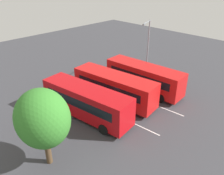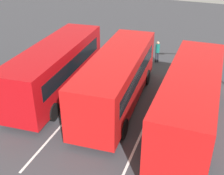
# 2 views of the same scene
# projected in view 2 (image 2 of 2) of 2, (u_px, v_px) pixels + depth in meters

# --- Properties ---
(ground_plane) EXTENTS (65.78, 65.78, 0.00)m
(ground_plane) POSITION_uv_depth(u_px,v_px,m) (115.00, 107.00, 16.84)
(ground_plane) COLOR #38383D
(bus_far_left) EXTENTS (9.68, 3.10, 3.11)m
(bus_far_left) POSITION_uv_depth(u_px,v_px,m) (191.00, 98.00, 14.39)
(bus_far_left) COLOR red
(bus_far_left) RESTS_ON ground
(bus_center_left) EXTENTS (9.77, 3.68, 3.11)m
(bus_center_left) POSITION_uv_depth(u_px,v_px,m) (118.00, 77.00, 16.49)
(bus_center_left) COLOR red
(bus_center_left) RESTS_ON ground
(bus_center_right) EXTENTS (9.78, 3.75, 3.11)m
(bus_center_right) POSITION_uv_depth(u_px,v_px,m) (57.00, 67.00, 17.81)
(bus_center_right) COLOR #B70C11
(bus_center_right) RESTS_ON ground
(pedestrian) EXTENTS (0.38, 0.38, 1.71)m
(pedestrian) POSITION_uv_depth(u_px,v_px,m) (157.00, 50.00, 22.41)
(pedestrian) COLOR #232833
(pedestrian) RESTS_ON ground
(lane_stripe_outer_left) EXTENTS (13.02, 1.20, 0.01)m
(lane_stripe_outer_left) POSITION_uv_depth(u_px,v_px,m) (149.00, 115.00, 16.08)
(lane_stripe_outer_left) COLOR silver
(lane_stripe_outer_left) RESTS_ON ground
(lane_stripe_inner_left) EXTENTS (13.02, 1.20, 0.01)m
(lane_stripe_inner_left) POSITION_uv_depth(u_px,v_px,m) (84.00, 100.00, 17.61)
(lane_stripe_inner_left) COLOR silver
(lane_stripe_inner_left) RESTS_ON ground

